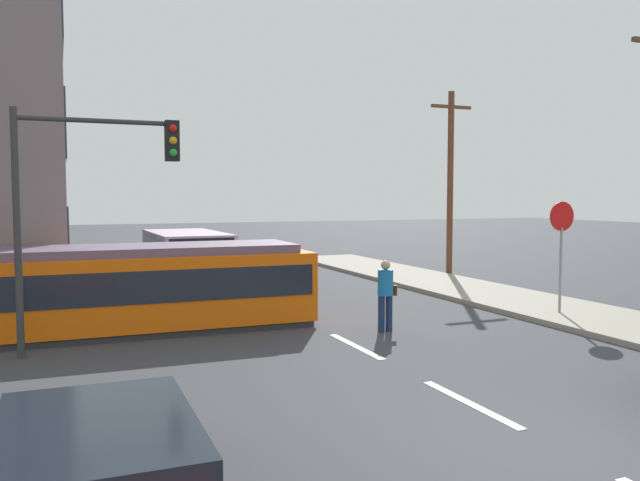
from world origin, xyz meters
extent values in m
plane|color=#393A40|center=(0.00, 10.00, 0.00)|extent=(120.00, 120.00, 0.00)
cube|color=gray|center=(6.80, 6.00, 0.07)|extent=(3.20, 36.00, 0.14)
cube|color=silver|center=(0.00, 2.00, 0.01)|extent=(0.16, 2.40, 0.01)
cube|color=silver|center=(0.00, 6.00, 0.01)|extent=(0.16, 2.40, 0.01)
cube|color=silver|center=(0.00, 15.48, 0.01)|extent=(0.16, 2.40, 0.01)
cube|color=silver|center=(0.00, 21.48, 0.01)|extent=(0.16, 2.40, 0.01)
cube|color=#2D3847|center=(-5.48, 19.88, 1.92)|extent=(0.06, 14.81, 1.92)
cube|color=#2D3847|center=(-5.48, 19.88, 5.12)|extent=(0.06, 14.81, 1.92)
cube|color=#2D3847|center=(-5.48, 19.88, 8.32)|extent=(0.06, 14.81, 1.92)
cube|color=#ED5E0A|center=(-3.66, 9.48, 0.97)|extent=(7.46, 2.64, 1.64)
cube|color=#2D2D2D|center=(-3.66, 9.48, 0.07)|extent=(7.31, 2.51, 0.15)
cube|color=#634F67|center=(-3.66, 9.48, 1.89)|extent=(6.71, 2.25, 0.20)
cube|color=#1E232D|center=(-3.66, 9.48, 1.17)|extent=(7.17, 2.67, 0.72)
cube|color=#C0A5BF|center=(-1.23, 18.32, 1.05)|extent=(2.60, 5.41, 1.50)
cube|color=black|center=(-1.18, 15.69, 1.28)|extent=(2.25, 0.16, 0.90)
cube|color=black|center=(-1.23, 18.32, 1.32)|extent=(2.62, 4.60, 0.60)
cylinder|color=black|center=(-1.20, 16.60, 0.45)|extent=(2.57, 0.95, 0.90)
cylinder|color=black|center=(-1.27, 20.03, 0.45)|extent=(2.57, 0.95, 0.90)
cylinder|color=navy|center=(1.19, 7.09, 0.42)|extent=(0.16, 0.16, 0.85)
cylinder|color=navy|center=(1.39, 7.09, 0.42)|extent=(0.16, 0.16, 0.85)
cylinder|color=#1970B3|center=(1.29, 7.09, 1.15)|extent=(0.36, 0.36, 0.60)
sphere|color=tan|center=(1.29, 7.09, 1.56)|extent=(0.22, 0.22, 0.22)
cube|color=#5B280B|center=(1.51, 7.14, 0.95)|extent=(0.22, 0.21, 0.24)
cube|color=black|center=(-5.45, -0.14, 0.99)|extent=(1.70, 2.42, 0.40)
cylinder|color=black|center=(-4.53, 1.30, 0.32)|extent=(0.23, 0.64, 0.64)
cube|color=silver|center=(-5.23, 13.48, 0.52)|extent=(1.90, 4.22, 0.55)
cube|color=black|center=(-5.22, 13.33, 0.99)|extent=(1.71, 2.34, 0.40)
cylinder|color=black|center=(-6.16, 14.71, 0.32)|extent=(0.24, 0.65, 0.64)
cylinder|color=black|center=(-4.36, 14.76, 0.32)|extent=(0.24, 0.65, 0.64)
cylinder|color=black|center=(-6.09, 12.21, 0.32)|extent=(0.24, 0.65, 0.64)
cylinder|color=black|center=(-4.30, 12.25, 0.32)|extent=(0.24, 0.65, 0.64)
cube|color=black|center=(-5.21, 19.28, 0.52)|extent=(1.96, 4.13, 0.55)
cube|color=black|center=(-5.21, 19.13, 0.99)|extent=(1.78, 2.28, 0.40)
cylinder|color=black|center=(-6.18, 20.49, 0.32)|extent=(0.23, 0.64, 0.64)
cylinder|color=black|center=(-4.29, 20.53, 0.32)|extent=(0.23, 0.64, 0.64)
cylinder|color=black|center=(-6.13, 18.04, 0.32)|extent=(0.23, 0.64, 0.64)
cylinder|color=black|center=(-4.25, 18.08, 0.32)|extent=(0.23, 0.64, 0.64)
cylinder|color=gray|center=(6.31, 6.87, 1.24)|extent=(0.07, 0.07, 2.20)
cylinder|color=red|center=(6.31, 6.87, 2.64)|extent=(0.76, 0.04, 0.76)
cylinder|color=#333333|center=(-6.45, 7.64, 2.43)|extent=(0.14, 0.14, 4.86)
cylinder|color=#333333|center=(-4.96, 7.64, 4.66)|extent=(2.97, 0.10, 0.10)
cube|color=black|center=(-3.48, 7.64, 4.31)|extent=(0.28, 0.24, 0.84)
sphere|color=red|center=(-3.48, 7.51, 4.56)|extent=(0.16, 0.16, 0.16)
sphere|color=gold|center=(-3.48, 7.51, 4.31)|extent=(0.16, 0.16, 0.16)
sphere|color=green|center=(-3.48, 7.51, 4.06)|extent=(0.16, 0.16, 0.16)
cylinder|color=brown|center=(8.74, 15.55, 3.64)|extent=(0.24, 0.24, 7.28)
cube|color=brown|center=(8.74, 15.55, 6.68)|extent=(1.80, 0.12, 0.12)
camera|label=1|loc=(-5.72, -5.88, 3.15)|focal=35.66mm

